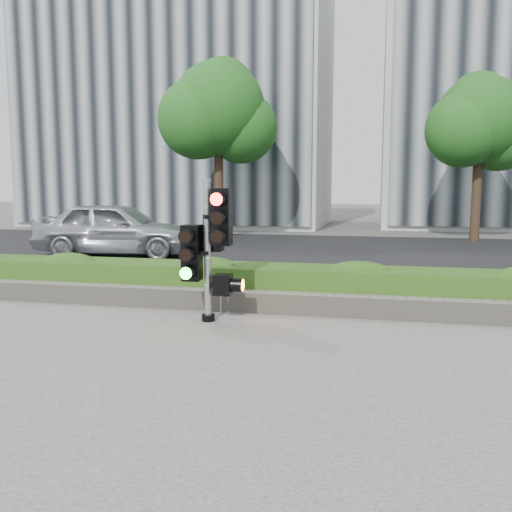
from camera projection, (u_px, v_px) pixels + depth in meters
The scene contains 11 objects.
ground at pixel (237, 346), 7.19m from camera, with size 120.00×120.00×0.00m, color #51514C.
sidewalk at pixel (166, 426), 4.76m from camera, with size 16.00×11.00×0.03m, color #9E9389.
road at pixel (317, 254), 16.87m from camera, with size 60.00×13.00×0.02m, color black.
curb at pixel (279, 296), 10.23m from camera, with size 60.00×0.25×0.12m, color gray.
stone_wall at pixel (266, 302), 9.00m from camera, with size 12.00×0.32×0.34m, color gray.
hedge at pixel (273, 285), 9.61m from camera, with size 12.00×1.00×0.68m, color #508D2B.
building_left at pixel (184, 90), 30.44m from camera, with size 16.00×9.00×15.00m, color #B7B7B2.
tree_left at pixel (218, 112), 21.61m from camera, with size 4.61×4.03×7.34m.
tree_right at pixel (479, 123), 20.50m from camera, with size 4.10×3.58×6.53m.
traffic_signal at pixel (210, 243), 8.30m from camera, with size 0.76×0.56×2.20m.
car_silver at pixel (116, 229), 16.32m from camera, with size 1.95×4.84×1.65m, color #A8ACAF.
Camera 1 is at (1.75, -6.76, 2.10)m, focal length 38.00 mm.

